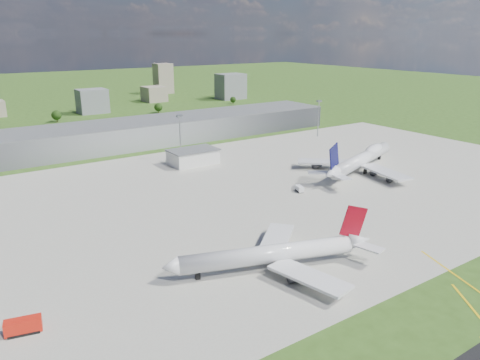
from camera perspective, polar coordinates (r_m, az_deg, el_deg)
ground at (r=306.29m, az=-11.89°, el=3.70°), size 1400.00×1400.00×0.00m
apron at (r=218.08m, az=1.95°, el=-1.49°), size 360.00×190.00×0.08m
terminal at (r=318.29m, az=-13.04°, el=5.52°), size 300.00×42.00×15.00m
ops_building at (r=265.56m, az=-5.73°, el=2.79°), size 26.00×16.00×8.00m
mast_center at (r=275.48m, az=-7.33°, el=6.19°), size 3.50×2.00×25.90m
mast_east at (r=339.08m, az=9.57°, el=8.19°), size 3.50×2.00×25.90m
airliner_red_twin at (r=147.85m, az=4.30°, el=-9.00°), size 66.30×50.44×18.71m
airliner_blue_quad at (r=260.68m, az=14.62°, el=2.46°), size 78.94×60.39×21.27m
fire_truck at (r=131.59m, az=-24.91°, el=-15.89°), size 9.13×5.05×3.80m
tug_yellow at (r=152.88m, az=-0.93°, el=-9.70°), size 4.11×4.37×1.89m
van_white_near at (r=220.00m, az=7.26°, el=-1.09°), size 4.06×5.89×2.73m
van_white_far at (r=271.43m, az=13.48°, el=2.07°), size 4.28×2.65×2.12m
bldg_c at (r=459.54m, az=-17.57°, el=9.15°), size 26.00×20.00×22.00m
bldg_ce at (r=525.02m, az=-10.43°, el=10.27°), size 22.00×24.00×16.00m
bldg_e at (r=536.38m, az=-1.15°, el=11.34°), size 30.00×22.00×28.00m
bldg_tall_e at (r=594.83m, az=-9.35°, el=12.10°), size 20.00×18.00×36.00m
tree_c at (r=421.37m, az=-21.47°, el=7.36°), size 8.10×8.10×9.90m
tree_e at (r=445.36m, az=-9.93°, el=8.74°), size 7.65×7.65×9.35m
tree_far_e at (r=497.56m, az=-0.85°, el=9.77°), size 6.30×6.30×7.70m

